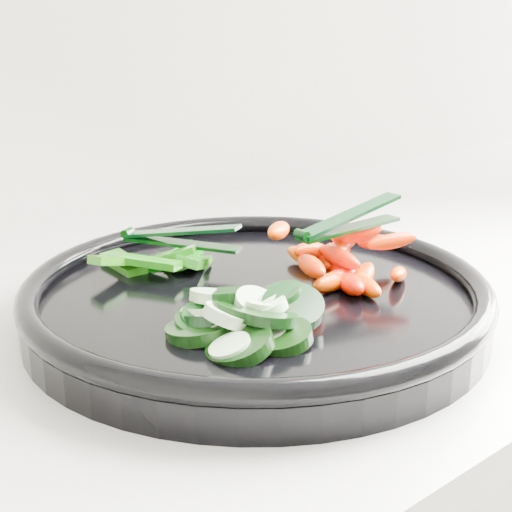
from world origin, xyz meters
TOP-DOWN VIEW (x-y plane):
  - counter at (0.00, 1.70)m, footprint 2.02×0.62m
  - veggie_tray at (-0.52, 1.62)m, footprint 0.48×0.48m
  - cucumber_pile at (-0.58, 1.58)m, footprint 0.12×0.12m
  - carrot_pile at (-0.45, 1.60)m, footprint 0.13×0.13m
  - pepper_pile at (-0.55, 1.72)m, footprint 0.13×0.09m
  - tong_carrot at (-0.44, 1.60)m, footprint 0.11×0.02m
  - tong_pepper at (-0.53, 1.72)m, footprint 0.07×0.11m

SIDE VIEW (x-z plane):
  - counter at x=0.00m, z-range 0.00..0.93m
  - veggie_tray at x=-0.52m, z-range 0.93..0.97m
  - pepper_pile at x=-0.55m, z-range 0.94..0.98m
  - cucumber_pile at x=-0.58m, z-range 0.94..0.98m
  - carrot_pile at x=-0.45m, z-range 0.94..1.00m
  - tong_pepper at x=-0.53m, z-range 0.97..0.99m
  - tong_carrot at x=-0.44m, z-range 0.99..1.02m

